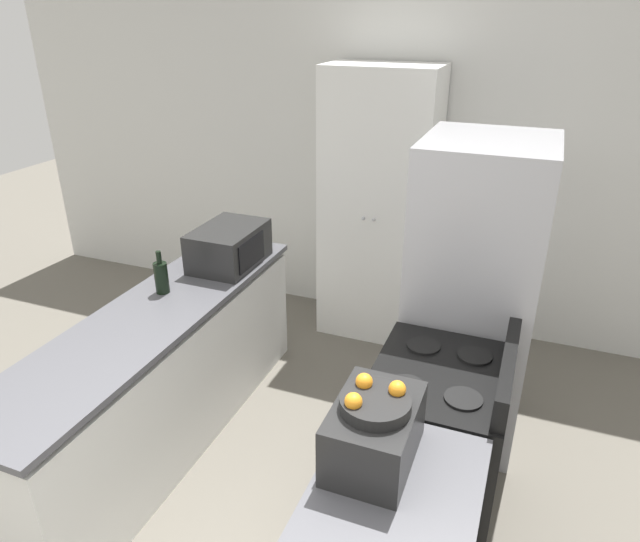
# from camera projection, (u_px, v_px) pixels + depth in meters

# --- Properties ---
(wall_back) EXTENTS (7.00, 0.06, 2.60)m
(wall_back) POSITION_uv_depth(u_px,v_px,m) (391.00, 167.00, 4.57)
(wall_back) COLOR silver
(wall_back) RESTS_ON ground_plane
(counter_left) EXTENTS (0.60, 2.40, 0.89)m
(counter_left) POSITION_uv_depth(u_px,v_px,m) (161.00, 379.00, 3.43)
(counter_left) COLOR silver
(counter_left) RESTS_ON ground_plane
(pantry_cabinet) EXTENTS (0.83, 0.54, 2.11)m
(pantry_cabinet) POSITION_uv_depth(u_px,v_px,m) (379.00, 208.00, 4.41)
(pantry_cabinet) COLOR white
(pantry_cabinet) RESTS_ON ground_plane
(stove) EXTENTS (0.66, 0.76, 1.05)m
(stove) POSITION_uv_depth(u_px,v_px,m) (434.00, 443.00, 2.89)
(stove) COLOR black
(stove) RESTS_ON ground_plane
(refrigerator) EXTENTS (0.73, 0.78, 1.84)m
(refrigerator) POSITION_uv_depth(u_px,v_px,m) (473.00, 294.00, 3.38)
(refrigerator) COLOR #A3A3A8
(refrigerator) RESTS_ON ground_plane
(microwave) EXTENTS (0.38, 0.54, 0.26)m
(microwave) POSITION_uv_depth(u_px,v_px,m) (229.00, 246.00, 3.79)
(microwave) COLOR black
(microwave) RESTS_ON counter_left
(wine_bottle) EXTENTS (0.08, 0.08, 0.27)m
(wine_bottle) POSITION_uv_depth(u_px,v_px,m) (161.00, 277.00, 3.42)
(wine_bottle) COLOR black
(wine_bottle) RESTS_ON counter_left
(toaster_oven) EXTENTS (0.31, 0.44, 0.25)m
(toaster_oven) POSITION_uv_depth(u_px,v_px,m) (374.00, 433.00, 2.14)
(toaster_oven) COLOR black
(toaster_oven) RESTS_ON counter_right
(fruit_bowl) EXTENTS (0.26, 0.26, 0.09)m
(fruit_bowl) POSITION_uv_depth(u_px,v_px,m) (375.00, 401.00, 2.06)
(fruit_bowl) COLOR black
(fruit_bowl) RESTS_ON toaster_oven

